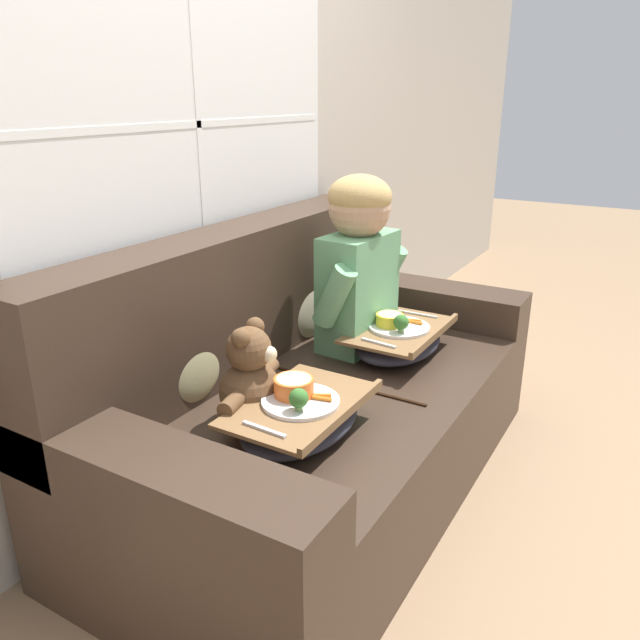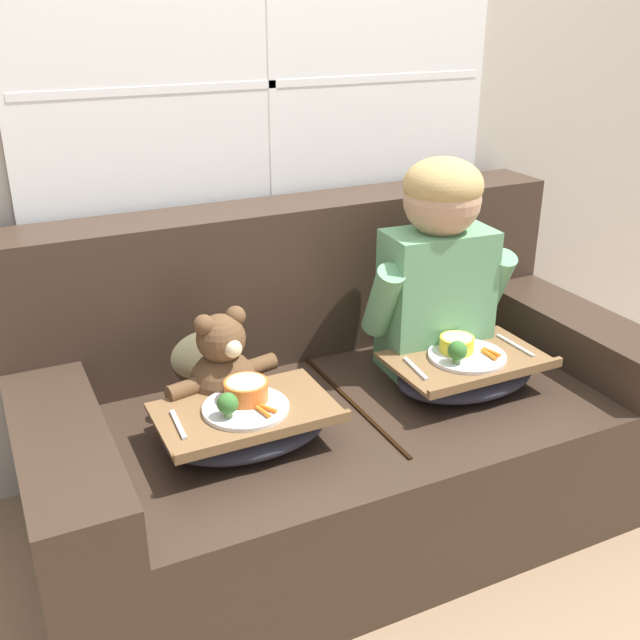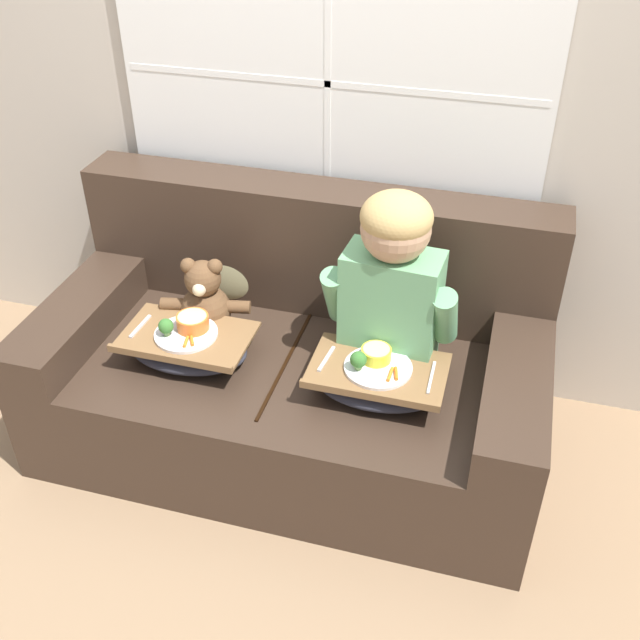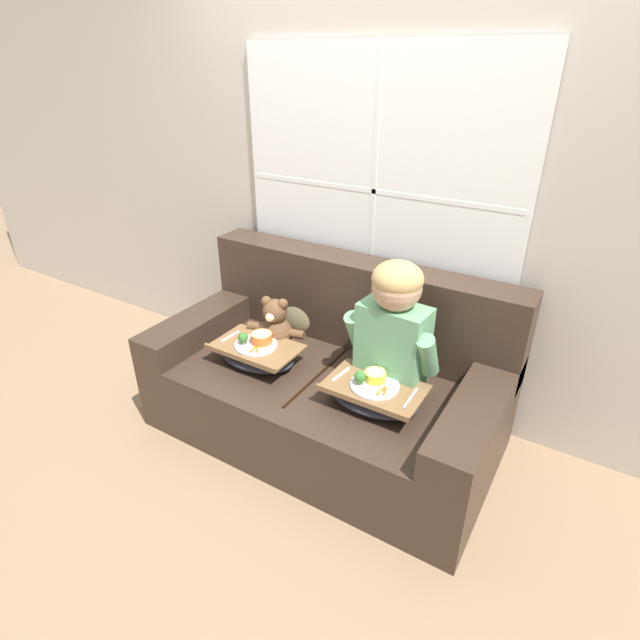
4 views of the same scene
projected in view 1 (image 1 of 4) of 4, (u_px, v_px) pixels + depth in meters
ground_plane at (326, 482)px, 2.35m from camera, size 14.00×14.00×0.00m
wall_back_with_window at (187, 118)px, 2.17m from camera, size 8.00×0.08×2.60m
couch at (308, 401)px, 2.27m from camera, size 1.87×0.97×0.93m
throw_pillow_behind_child at (305, 298)px, 2.58m from camera, size 0.34×0.16×0.35m
throw_pillow_behind_teddy at (189, 357)px, 2.01m from camera, size 0.30×0.15×0.32m
child_figure at (359, 255)px, 2.39m from camera, size 0.49×0.25×0.68m
teddy_bear at (251, 380)px, 1.90m from camera, size 0.35×0.25×0.32m
lap_tray_child at (398, 339)px, 2.41m from camera, size 0.47×0.31×0.19m
lap_tray_teddy at (301, 416)px, 1.84m from camera, size 0.47×0.31×0.18m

